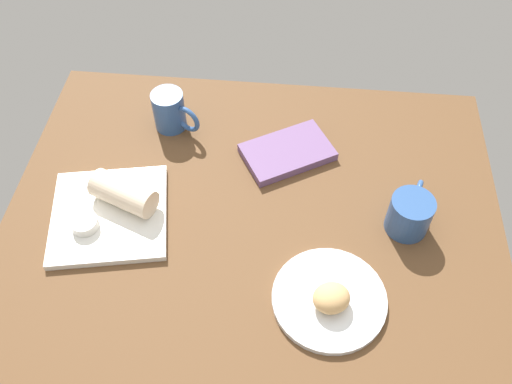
{
  "coord_description": "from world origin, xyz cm",
  "views": [
    {
      "loc": [
        -7.45,
        69.13,
        103.09
      ],
      "look_at": [
        -0.34,
        -5.13,
        7.0
      ],
      "focal_mm": 38.43,
      "sensor_mm": 36.0,
      "label": 1
    }
  ],
  "objects_px": {
    "square_plate": "(109,215)",
    "sauce_cup": "(85,223)",
    "scone_pastry": "(331,298)",
    "breakfast_wrap": "(124,193)",
    "book_stack": "(287,152)",
    "coffee_mug": "(171,111)",
    "second_mug": "(410,213)",
    "round_plate": "(329,299)"
  },
  "relations": [
    {
      "from": "breakfast_wrap",
      "to": "book_stack",
      "type": "xyz_separation_m",
      "value": [
        -0.35,
        -0.19,
        -0.04
      ]
    },
    {
      "from": "scone_pastry",
      "to": "square_plate",
      "type": "bearing_deg",
      "value": -19.38
    },
    {
      "from": "round_plate",
      "to": "scone_pastry",
      "type": "xyz_separation_m",
      "value": [
        -0.0,
        0.01,
        0.03
      ]
    },
    {
      "from": "scone_pastry",
      "to": "square_plate",
      "type": "distance_m",
      "value": 0.52
    },
    {
      "from": "breakfast_wrap",
      "to": "square_plate",
      "type": "bearing_deg",
      "value": 157.21
    },
    {
      "from": "square_plate",
      "to": "second_mug",
      "type": "xyz_separation_m",
      "value": [
        -0.65,
        -0.04,
        0.04
      ]
    },
    {
      "from": "round_plate",
      "to": "coffee_mug",
      "type": "distance_m",
      "value": 0.6
    },
    {
      "from": "book_stack",
      "to": "coffee_mug",
      "type": "height_order",
      "value": "coffee_mug"
    },
    {
      "from": "sauce_cup",
      "to": "second_mug",
      "type": "bearing_deg",
      "value": -173.38
    },
    {
      "from": "round_plate",
      "to": "second_mug",
      "type": "relative_size",
      "value": 1.66
    },
    {
      "from": "round_plate",
      "to": "scone_pastry",
      "type": "bearing_deg",
      "value": 95.61
    },
    {
      "from": "square_plate",
      "to": "scone_pastry",
      "type": "bearing_deg",
      "value": 160.62
    },
    {
      "from": "breakfast_wrap",
      "to": "book_stack",
      "type": "bearing_deg",
      "value": -39.88
    },
    {
      "from": "square_plate",
      "to": "sauce_cup",
      "type": "distance_m",
      "value": 0.06
    },
    {
      "from": "sauce_cup",
      "to": "coffee_mug",
      "type": "distance_m",
      "value": 0.36
    },
    {
      "from": "round_plate",
      "to": "square_plate",
      "type": "bearing_deg",
      "value": -18.0
    },
    {
      "from": "round_plate",
      "to": "breakfast_wrap",
      "type": "xyz_separation_m",
      "value": [
        0.45,
        -0.19,
        0.04
      ]
    },
    {
      "from": "scone_pastry",
      "to": "square_plate",
      "type": "height_order",
      "value": "scone_pastry"
    },
    {
      "from": "round_plate",
      "to": "second_mug",
      "type": "xyz_separation_m",
      "value": [
        -0.16,
        -0.2,
        0.04
      ]
    },
    {
      "from": "round_plate",
      "to": "book_stack",
      "type": "bearing_deg",
      "value": -74.39
    },
    {
      "from": "sauce_cup",
      "to": "round_plate",
      "type": "bearing_deg",
      "value": 167.36
    },
    {
      "from": "round_plate",
      "to": "book_stack",
      "type": "relative_size",
      "value": 0.94
    },
    {
      "from": "book_stack",
      "to": "second_mug",
      "type": "xyz_separation_m",
      "value": [
        -0.27,
        0.18,
        0.03
      ]
    },
    {
      "from": "sauce_cup",
      "to": "second_mug",
      "type": "relative_size",
      "value": 0.43
    },
    {
      "from": "round_plate",
      "to": "breakfast_wrap",
      "type": "bearing_deg",
      "value": -22.69
    },
    {
      "from": "scone_pastry",
      "to": "breakfast_wrap",
      "type": "bearing_deg",
      "value": -24.06
    },
    {
      "from": "square_plate",
      "to": "book_stack",
      "type": "distance_m",
      "value": 0.44
    },
    {
      "from": "scone_pastry",
      "to": "breakfast_wrap",
      "type": "relative_size",
      "value": 0.51
    },
    {
      "from": "sauce_cup",
      "to": "coffee_mug",
      "type": "xyz_separation_m",
      "value": [
        -0.13,
        -0.33,
        0.02
      ]
    },
    {
      "from": "scone_pastry",
      "to": "book_stack",
      "type": "xyz_separation_m",
      "value": [
        0.11,
        -0.39,
        -0.03
      ]
    },
    {
      "from": "round_plate",
      "to": "breakfast_wrap",
      "type": "distance_m",
      "value": 0.49
    },
    {
      "from": "book_stack",
      "to": "sauce_cup",
      "type": "bearing_deg",
      "value": 31.88
    },
    {
      "from": "scone_pastry",
      "to": "coffee_mug",
      "type": "xyz_separation_m",
      "value": [
        0.4,
        -0.46,
        0.01
      ]
    },
    {
      "from": "breakfast_wrap",
      "to": "coffee_mug",
      "type": "relative_size",
      "value": 1.17
    },
    {
      "from": "square_plate",
      "to": "sauce_cup",
      "type": "xyz_separation_m",
      "value": [
        0.04,
        0.04,
        0.02
      ]
    },
    {
      "from": "sauce_cup",
      "to": "breakfast_wrap",
      "type": "distance_m",
      "value": 0.1
    },
    {
      "from": "coffee_mug",
      "to": "scone_pastry",
      "type": "bearing_deg",
      "value": 130.87
    },
    {
      "from": "scone_pastry",
      "to": "book_stack",
      "type": "relative_size",
      "value": 0.3
    },
    {
      "from": "coffee_mug",
      "to": "second_mug",
      "type": "relative_size",
      "value": 0.91
    },
    {
      "from": "sauce_cup",
      "to": "second_mug",
      "type": "height_order",
      "value": "second_mug"
    },
    {
      "from": "breakfast_wrap",
      "to": "second_mug",
      "type": "xyz_separation_m",
      "value": [
        -0.62,
        -0.01,
        -0.0
      ]
    },
    {
      "from": "scone_pastry",
      "to": "breakfast_wrap",
      "type": "height_order",
      "value": "breakfast_wrap"
    }
  ]
}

